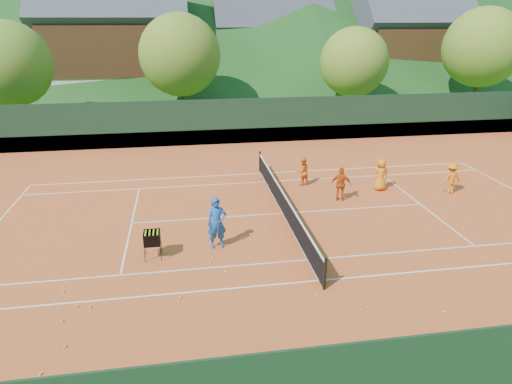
{
  "coord_description": "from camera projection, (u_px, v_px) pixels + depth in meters",
  "views": [
    {
      "loc": [
        -4.07,
        -17.72,
        7.98
      ],
      "look_at": [
        -1.19,
        0.0,
        1.08
      ],
      "focal_mm": 32.0,
      "sensor_mm": 36.0,
      "label": 1
    }
  ],
  "objects": [
    {
      "name": "tennis_ball_15",
      "position": [
        90.0,
        307.0,
        13.33
      ],
      "size": [
        0.07,
        0.07,
        0.07
      ],
      "primitive_type": "sphere",
      "color": "#C4E526",
      "rests_on": "clay_court"
    },
    {
      "name": "ball_hopper",
      "position": [
        152.0,
        239.0,
        15.88
      ],
      "size": [
        0.57,
        0.57,
        1.0
      ],
      "color": "black",
      "rests_on": "clay_court"
    },
    {
      "name": "tennis_ball_21",
      "position": [
        65.0,
        346.0,
        11.74
      ],
      "size": [
        0.07,
        0.07,
        0.07
      ],
      "primitive_type": "sphere",
      "color": "#C4E526",
      "rests_on": "clay_court"
    },
    {
      "name": "tennis_ball_10",
      "position": [
        402.0,
        274.0,
        15.03
      ],
      "size": [
        0.07,
        0.07,
        0.07
      ],
      "primitive_type": "sphere",
      "color": "#C4E526",
      "rests_on": "clay_court"
    },
    {
      "name": "tennis_ball_25",
      "position": [
        40.0,
        374.0,
        10.83
      ],
      "size": [
        0.07,
        0.07,
        0.07
      ],
      "primitive_type": "sphere",
      "color": "#C4E526",
      "rests_on": "clay_court"
    },
    {
      "name": "court_lines",
      "position": [
        283.0,
        213.0,
        19.78
      ],
      "size": [
        23.83,
        11.03,
        0.0
      ],
      "color": "white",
      "rests_on": "clay_court"
    },
    {
      "name": "chalet_right",
      "position": [
        407.0,
        44.0,
        48.54
      ],
      "size": [
        11.5,
        8.82,
        11.91
      ],
      "color": "beige",
      "rests_on": "ground"
    },
    {
      "name": "tree_d",
      "position": [
        483.0,
        47.0,
        39.53
      ],
      "size": [
        6.8,
        6.8,
        8.93
      ],
      "color": "#3E2818",
      "rests_on": "ground"
    },
    {
      "name": "tennis_ball_1",
      "position": [
        303.0,
        229.0,
        18.24
      ],
      "size": [
        0.07,
        0.07,
        0.07
      ],
      "primitive_type": "sphere",
      "color": "#C4E526",
      "rests_on": "clay_court"
    },
    {
      "name": "clay_court",
      "position": [
        283.0,
        213.0,
        19.79
      ],
      "size": [
        40.0,
        24.0,
        0.02
      ],
      "primitive_type": "cube",
      "color": "#C14C1F",
      "rests_on": "ground"
    },
    {
      "name": "tennis_ball_6",
      "position": [
        77.0,
        306.0,
        13.37
      ],
      "size": [
        0.07,
        0.07,
        0.07
      ],
      "primitive_type": "sphere",
      "color": "#C4E526",
      "rests_on": "clay_court"
    },
    {
      "name": "perimeter_fence",
      "position": [
        284.0,
        186.0,
        19.34
      ],
      "size": [
        40.4,
        24.24,
        3.0
      ],
      "color": "black",
      "rests_on": "clay_court"
    },
    {
      "name": "tennis_ball_3",
      "position": [
        316.0,
        295.0,
        13.92
      ],
      "size": [
        0.07,
        0.07,
        0.07
      ],
      "primitive_type": "sphere",
      "color": "#C4E526",
      "rests_on": "clay_court"
    },
    {
      "name": "student_b",
      "position": [
        341.0,
        184.0,
        20.91
      ],
      "size": [
        1.01,
        0.74,
        1.59
      ],
      "primitive_type": "imported",
      "rotation": [
        0.0,
        0.0,
        2.72
      ],
      "color": "#D04D12",
      "rests_on": "clay_court"
    },
    {
      "name": "tennis_ball_5",
      "position": [
        62.0,
        321.0,
        12.73
      ],
      "size": [
        0.07,
        0.07,
        0.07
      ],
      "primitive_type": "sphere",
      "color": "#C4E526",
      "rests_on": "clay_court"
    },
    {
      "name": "tennis_ball_17",
      "position": [
        267.0,
        229.0,
        18.23
      ],
      "size": [
        0.07,
        0.07,
        0.07
      ],
      "primitive_type": "sphere",
      "color": "#C4E526",
      "rests_on": "clay_court"
    },
    {
      "name": "tree_a",
      "position": [
        9.0,
        64.0,
        32.24
      ],
      "size": [
        6.0,
        6.0,
        7.88
      ],
      "color": "#422C1A",
      "rests_on": "ground"
    },
    {
      "name": "tree_b",
      "position": [
        180.0,
        55.0,
        35.76
      ],
      "size": [
        6.4,
        6.4,
        8.4
      ],
      "color": "#3C2718",
      "rests_on": "ground"
    },
    {
      "name": "tennis_ball_8",
      "position": [
        504.0,
        351.0,
        11.58
      ],
      "size": [
        0.07,
        0.07,
        0.07
      ],
      "primitive_type": "sphere",
      "color": "#C4E526",
      "rests_on": "clay_court"
    },
    {
      "name": "tree_c",
      "position": [
        354.0,
        62.0,
        37.17
      ],
      "size": [
        5.6,
        5.6,
        7.35
      ],
      "color": "#422C1A",
      "rests_on": "ground"
    },
    {
      "name": "chalet_left",
      "position": [
        116.0,
        43.0,
        43.91
      ],
      "size": [
        13.8,
        9.93,
        12.92
      ],
      "color": "beige",
      "rests_on": "ground"
    },
    {
      "name": "tennis_ball_12",
      "position": [
        483.0,
        257.0,
        16.12
      ],
      "size": [
        0.07,
        0.07,
        0.07
      ],
      "primitive_type": "sphere",
      "color": "#C4E526",
      "rests_on": "clay_court"
    },
    {
      "name": "tennis_ball_16",
      "position": [
        338.0,
        254.0,
        16.3
      ],
      "size": [
        0.07,
        0.07,
        0.07
      ],
      "primitive_type": "sphere",
      "color": "#C4E526",
      "rests_on": "clay_court"
    },
    {
      "name": "tennis_net",
      "position": [
        283.0,
        203.0,
        19.61
      ],
      "size": [
        0.1,
        12.07,
        1.1
      ],
      "color": "black",
      "rests_on": "clay_court"
    },
    {
      "name": "tennis_ball_14",
      "position": [
        150.0,
        238.0,
        17.48
      ],
      "size": [
        0.07,
        0.07,
        0.07
      ],
      "primitive_type": "sphere",
      "color": "#C4E526",
      "rests_on": "clay_court"
    },
    {
      "name": "tennis_ball_11",
      "position": [
        225.0,
        272.0,
        15.17
      ],
      "size": [
        0.07,
        0.07,
        0.07
      ],
      "primitive_type": "sphere",
      "color": "#C4E526",
      "rests_on": "clay_court"
    },
    {
      "name": "tennis_ball_2",
      "position": [
        361.0,
        310.0,
        13.17
      ],
      "size": [
        0.07,
        0.07,
        0.07
      ],
      "primitive_type": "sphere",
      "color": "#C4E526",
      "rests_on": "clay_court"
    },
    {
      "name": "ground",
      "position": [
        283.0,
        214.0,
        19.79
      ],
      "size": [
        400.0,
        400.0,
        0.0
      ],
      "primitive_type": "plane",
      "color": "#2A5219",
      "rests_on": "ground"
    },
    {
      "name": "tennis_ball_20",
      "position": [
        213.0,
        258.0,
        16.05
      ],
      "size": [
        0.07,
        0.07,
        0.07
      ],
      "primitive_type": "sphere",
      "color": "#C4E526",
      "rests_on": "clay_court"
    },
    {
      "name": "student_d",
      "position": [
        451.0,
        178.0,
        21.74
      ],
      "size": [
        1.03,
        0.63,
        1.55
      ],
      "primitive_type": "imported",
      "rotation": [
        0.0,
        0.0,
        3.2
      ],
      "color": "orange",
      "rests_on": "clay_court"
    },
    {
      "name": "tennis_ball_13",
      "position": [
        180.0,
        297.0,
        13.8
      ],
      "size": [
        0.07,
        0.07,
        0.07
      ],
      "primitive_type": "sphere",
      "color": "#C4E526",
      "rests_on": "clay_court"
    },
    {
      "name": "student_c",
      "position": [
        381.0,
        175.0,
        22.17
      ],
      "size": [
        0.82,
        0.57,
        1.59
      ],
      "primitive_type": "imported",
      "rotation": [
        0.0,
        0.0,
        3.23
      ],
      "color": "orange",
      "rests_on": "clay_court"
    },
    {
      "name": "tennis_ball_18",
      "position": [
        177.0,
        259.0,
        15.95
      ],
      "size": [
        0.07,
        0.07,
        0.07
      ],
      "primitive_type": "sphere",
      "color": "#C4E526",
      "rests_on": "clay_court"
    },
    {
      "name": "tennis_ball_22",
      "position": [
        251.0,
        234.0,
        17.78
      ],
      "size": [
        0.07,
        0.07,
        0.07
      ],
      "primitive_type": "sphere",
      "color": "#C4E526",
      "rests_on": "clay_court"
    },
    {
      "name": "tennis_ball_9",
      "position": [
        210.0,
        263.0,
        15.69
      ],
      "size": [
        0.07,
        0.07,
        0.07
      ],
      "primitive_type": "sphere",
      "color": "#C4E526",
      "rests_on": "clay_court"
    },
    {
      "name": "chalet_mid",
      "position": [
        271.0,
        46.0,
        50.23
      ],
      "size": [
        12.65,
        8.82,
        11.45
      ],
      "color": "beige",
      "rests_on": "ground"
    },
    {
      "name": "tennis_ball_19",
      "position": [
        504.0,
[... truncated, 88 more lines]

